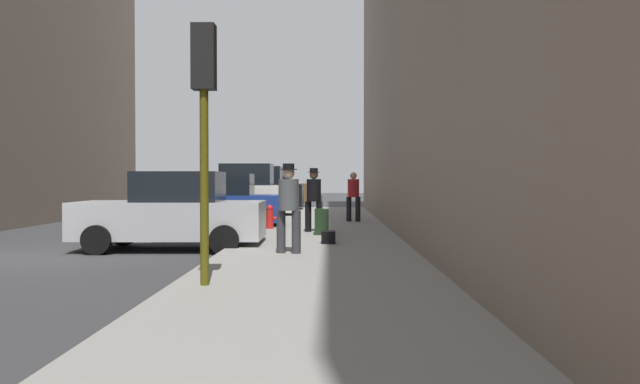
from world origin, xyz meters
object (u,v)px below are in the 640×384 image
Objects in this scene: parked_blue_sedan at (218,203)px; parked_black_suv at (257,191)px; rolling_suitcase at (322,222)px; pedestrian_with_fedora at (314,196)px; parked_white_van at (243,193)px; fire_hydrant at (270,217)px; parked_bronze_suv at (268,189)px; parked_silver_sedan at (173,213)px; traffic_light at (204,97)px; duffel_bag at (328,237)px; pedestrian_in_red_jacket at (353,194)px; pedestrian_with_beanie at (289,203)px.

parked_black_suv reaches higher than parked_blue_sedan.
pedestrian_with_fedora is at bearing 106.72° from rolling_suitcase.
fire_hydrant is at bearing -75.99° from parked_white_van.
parked_bronze_suv is at bearing 90.00° from parked_blue_sedan.
parked_silver_sedan reaches higher than fire_hydrant.
traffic_light is 6.41m from duffel_bag.
parked_silver_sedan is 4.47m from pedestrian_with_fedora.
traffic_light is at bearing -83.82° from parked_white_van.
pedestrian_in_red_jacket is (4.40, -14.23, 0.07)m from parked_bronze_suv.
parked_black_suv reaches higher than rolling_suitcase.
parked_white_van is (-0.00, 5.85, 0.18)m from parked_blue_sedan.
parked_black_suv is at bearing 102.20° from duffel_bag.
parked_blue_sedan is 2.39× the size of pedestrian_with_fedora.
fire_hydrant is 0.20× the size of traffic_light.
parked_black_suv reaches higher than duffel_bag.
parked_white_van is 17.30m from traffic_light.
pedestrian_with_beanie is at bearing -78.30° from parked_white_van.
pedestrian_with_beanie is at bearing -69.81° from parked_blue_sedan.
parked_black_suv reaches higher than fire_hydrant.
parked_bronze_suv is 1.28× the size of traffic_light.
parked_bronze_suv is at bearing 90.00° from parked_white_van.
parked_silver_sedan reaches higher than duffel_bag.
parked_blue_sedan is at bearing -158.20° from pedestrian_in_red_jacket.
pedestrian_with_fedora reaches higher than parked_silver_sedan.
pedestrian_in_red_jacket reaches higher than fire_hydrant.
fire_hydrant is 0.40× the size of pedestrian_with_beanie.
traffic_light is 2.11× the size of pedestrian_in_red_jacket.
parked_black_suv is 14.57m from rolling_suitcase.
traffic_light reaches higher than parked_white_van.
duffel_bag is (0.78, 1.94, -0.85)m from pedestrian_with_beanie.
pedestrian_with_fedora is at bearing -40.84° from fire_hydrant.
pedestrian_with_beanie reaches higher than parked_silver_sedan.
parked_silver_sedan is at bearing -120.53° from pedestrian_in_red_jacket.
pedestrian_with_beanie is (-0.37, -5.00, 0.00)m from pedestrian_with_fedora.
fire_hydrant is 2.49m from rolling_suitcase.
parked_bronze_suv reaches higher than parked_silver_sedan.
parked_silver_sedan is 16.56m from parked_black_suv.
pedestrian_with_fedora is (3.14, -13.39, 0.10)m from parked_black_suv.
traffic_light is at bearing -86.11° from parked_bronze_suv.
duffel_bag is at bearing -80.64° from parked_bronze_suv.
parked_silver_sedan is 0.91× the size of parked_black_suv.
parked_black_suv is 22.26m from traffic_light.
parked_blue_sedan reaches higher than rolling_suitcase.
parked_black_suv is at bearing 94.79° from traffic_light.
pedestrian_in_red_jacket is (1.26, 4.30, -0.03)m from pedestrian_with_fedora.
pedestrian_with_fedora is at bearing -76.80° from parked_black_suv.
pedestrian_in_red_jacket is 1.64× the size of rolling_suitcase.
parked_black_suv is 16.84m from duffel_bag.
parked_bronze_suv is (-0.00, 10.14, 0.00)m from parked_white_van.
pedestrian_with_beanie is 4.04× the size of duffel_bag.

